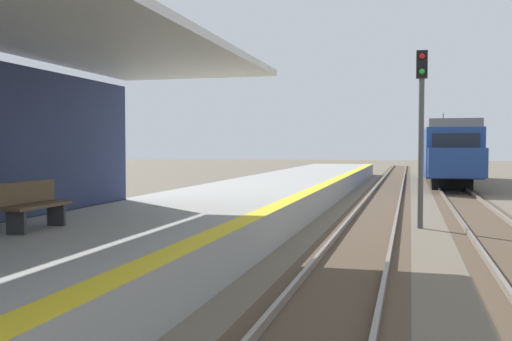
% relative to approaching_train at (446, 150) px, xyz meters
% --- Properties ---
extents(station_platform, '(5.00, 80.00, 0.91)m').
position_rel_approaching_train_xyz_m(station_platform, '(-7.80, -29.19, -1.73)').
color(station_platform, '#999993').
rests_on(station_platform, ground).
extents(track_pair_nearest_platform, '(2.34, 120.00, 0.16)m').
position_rel_approaching_train_xyz_m(track_pair_nearest_platform, '(-3.40, -25.19, -2.13)').
color(track_pair_nearest_platform, '#4C3D2D').
rests_on(track_pair_nearest_platform, ground).
extents(track_pair_middle, '(2.34, 120.00, 0.16)m').
position_rel_approaching_train_xyz_m(track_pair_middle, '(-0.00, -25.19, -2.13)').
color(track_pair_middle, '#4C3D2D').
rests_on(track_pair_middle, ground).
extents(approaching_train, '(2.93, 19.60, 4.76)m').
position_rel_approaching_train_xyz_m(approaching_train, '(0.00, 0.00, 0.00)').
color(approaching_train, navy).
rests_on(approaching_train, ground).
extents(rail_signal_post, '(0.32, 0.34, 5.20)m').
position_rel_approaching_train_xyz_m(rail_signal_post, '(-1.97, -22.66, 1.02)').
color(rail_signal_post, '#4C4C4C').
rests_on(rail_signal_post, ground).
extents(platform_bench, '(0.45, 1.60, 0.88)m').
position_rel_approaching_train_xyz_m(platform_bench, '(-8.88, -31.39, -0.80)').
color(platform_bench, brown).
rests_on(platform_bench, station_platform).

